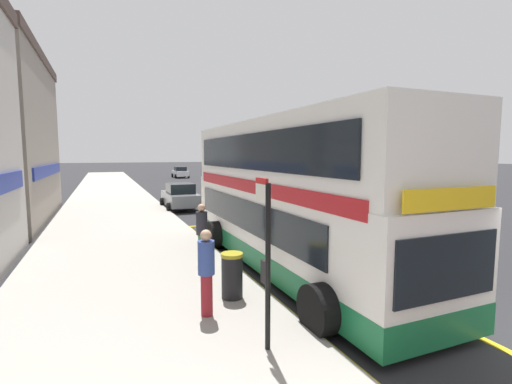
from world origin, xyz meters
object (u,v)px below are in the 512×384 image
parked_car_grey_far (180,196)px  pedestrian_further_back (202,231)px  litter_bin (232,275)px  bus_stop_sign (266,251)px  parked_car_silver_kerbside (236,185)px  pedestrian_waiting_near_sign (206,269)px  parked_car_white_ahead (180,172)px  double_decker_bus (288,200)px

parked_car_grey_far → pedestrian_further_back: 12.37m
parked_car_grey_far → litter_bin: parked_car_grey_far is taller
bus_stop_sign → parked_car_grey_far: 17.52m
parked_car_silver_kerbside → pedestrian_further_back: size_ratio=2.31×
pedestrian_waiting_near_sign → litter_bin: 1.13m
parked_car_white_ahead → litter_bin: 46.70m
bus_stop_sign → litter_bin: bus_stop_sign is taller
parked_car_grey_far → pedestrian_waiting_near_sign: 16.00m
parked_car_white_ahead → pedestrian_waiting_near_sign: 47.50m
double_decker_bus → parked_car_white_ahead: (5.45, 44.13, -1.27)m
parked_car_white_ahead → pedestrian_further_back: bearing=-100.0°
parked_car_silver_kerbside → parked_car_white_ahead: 24.17m
parked_car_grey_far → litter_bin: size_ratio=4.02×
parked_car_white_ahead → bus_stop_sign: bearing=-99.2°
parked_car_grey_far → pedestrian_further_back: pedestrian_further_back is taller
double_decker_bus → parked_car_silver_kerbside: 20.74m
double_decker_bus → pedestrian_further_back: double_decker_bus is taller
parked_car_white_ahead → pedestrian_further_back: size_ratio=2.31×
parked_car_silver_kerbside → litter_bin: 23.24m
parked_car_grey_far → parked_car_white_ahead: size_ratio=1.00×
parked_car_white_ahead → pedestrian_waiting_near_sign: size_ratio=2.35×
bus_stop_sign → parked_car_grey_far: size_ratio=0.69×
pedestrian_further_back → parked_car_grey_far: bearing=81.8°
parked_car_white_ahead → litter_bin: bearing=-99.4°
parked_car_grey_far → pedestrian_further_back: size_ratio=2.31×
pedestrian_waiting_near_sign → double_decker_bus: bearing=38.5°
double_decker_bus → litter_bin: (-2.45, -1.89, -1.40)m
double_decker_bus → pedestrian_waiting_near_sign: 4.24m
double_decker_bus → parked_car_white_ahead: 44.49m
parked_car_white_ahead → pedestrian_waiting_near_sign: bearing=-100.2°
bus_stop_sign → pedestrian_waiting_near_sign: size_ratio=1.62×
double_decker_bus → bus_stop_sign: size_ratio=3.81×
pedestrian_further_back → litter_bin: size_ratio=1.74×
bus_stop_sign → parked_car_grey_far: bearing=83.5°
bus_stop_sign → parked_car_silver_kerbside: bus_stop_sign is taller
double_decker_bus → parked_car_grey_far: (-0.65, 13.22, -1.27)m
double_decker_bus → parked_car_white_ahead: double_decker_bus is taller
parked_car_grey_far → litter_bin: bearing=-98.1°
parked_car_silver_kerbside → pedestrian_waiting_near_sign: bearing=69.7°
double_decker_bus → bus_stop_sign: (-2.63, -4.15, -0.25)m
pedestrian_waiting_near_sign → litter_bin: pedestrian_waiting_near_sign is taller
parked_car_grey_far → pedestrian_waiting_near_sign: size_ratio=2.35×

